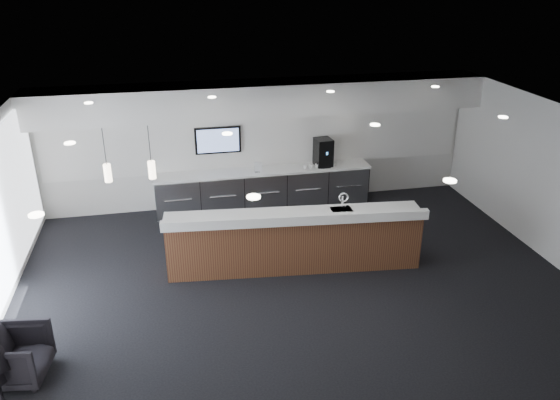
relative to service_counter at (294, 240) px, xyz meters
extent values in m
plane|color=black|center=(-0.07, -0.78, -0.58)|extent=(10.00, 10.00, 0.00)
cube|color=black|center=(-0.07, -0.78, 2.42)|extent=(10.00, 8.00, 0.02)
cube|color=silver|center=(-0.07, 3.22, 0.92)|extent=(10.00, 0.02, 3.00)
cube|color=white|center=(-0.07, 2.77, 2.07)|extent=(10.00, 0.90, 0.70)
cube|color=white|center=(-0.07, 3.19, 1.02)|extent=(9.80, 0.06, 1.40)
cube|color=gray|center=(-0.07, 2.86, -0.13)|extent=(5.00, 0.60, 0.90)
cube|color=white|center=(-0.07, 2.86, 0.35)|extent=(5.06, 0.66, 0.05)
cylinder|color=white|center=(-2.07, 2.54, -0.08)|extent=(0.60, 0.02, 0.02)
cylinder|color=white|center=(-1.07, 2.54, -0.08)|extent=(0.60, 0.02, 0.02)
cylinder|color=white|center=(-0.07, 2.54, -0.08)|extent=(0.60, 0.02, 0.02)
cylinder|color=white|center=(0.93, 2.54, -0.08)|extent=(0.60, 0.02, 0.02)
cylinder|color=white|center=(1.93, 2.54, -0.08)|extent=(0.60, 0.02, 0.02)
cube|color=black|center=(-1.07, 3.13, 1.07)|extent=(1.05, 0.07, 0.62)
cube|color=#2C4BB1|center=(-1.07, 3.09, 1.07)|extent=(0.95, 0.01, 0.54)
cylinder|color=#FCE5C4|center=(-2.47, 0.02, 1.67)|extent=(0.12, 0.12, 0.30)
cylinder|color=#FCE5C4|center=(-3.17, 0.02, 1.67)|extent=(0.12, 0.12, 0.30)
cube|color=#4D2719|center=(0.00, 0.01, -0.05)|extent=(4.77, 1.12, 1.05)
cube|color=white|center=(0.00, 0.01, 0.50)|extent=(4.86, 1.20, 0.06)
cube|color=white|center=(-0.04, -0.36, 0.59)|extent=(4.80, 0.59, 0.18)
cylinder|color=white|center=(0.92, 0.02, 0.67)|extent=(0.04, 0.04, 0.28)
torus|color=white|center=(0.92, -0.04, 0.81)|extent=(0.19, 0.05, 0.19)
cube|color=black|center=(1.37, 2.87, 0.70)|extent=(0.41, 0.45, 0.65)
cube|color=white|center=(1.37, 2.64, 0.38)|extent=(0.23, 0.12, 0.02)
cube|color=silver|center=(-0.21, 2.74, 0.49)|extent=(0.17, 0.06, 0.24)
cube|color=silver|center=(1.28, 2.78, 0.49)|extent=(0.17, 0.06, 0.23)
imported|color=black|center=(-4.47, -2.16, -0.21)|extent=(0.92, 0.90, 0.74)
imported|color=white|center=(1.60, 2.75, 0.42)|extent=(0.09, 0.09, 0.09)
imported|color=white|center=(1.46, 2.75, 0.42)|extent=(0.13, 0.13, 0.09)
imported|color=white|center=(1.32, 2.75, 0.42)|extent=(0.12, 0.12, 0.09)
imported|color=white|center=(1.18, 2.75, 0.42)|extent=(0.12, 0.12, 0.09)
imported|color=white|center=(1.04, 2.75, 0.42)|extent=(0.13, 0.13, 0.09)
imported|color=white|center=(0.90, 2.75, 0.42)|extent=(0.10, 0.10, 0.09)
camera|label=1|loc=(-2.13, -8.84, 4.82)|focal=35.00mm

